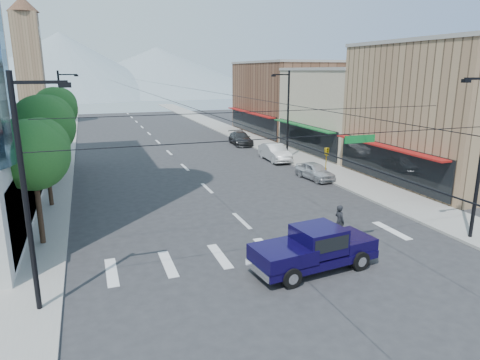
{
  "coord_description": "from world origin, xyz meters",
  "views": [
    {
      "loc": [
        -8.5,
        -17.39,
        8.99
      ],
      "look_at": [
        -0.63,
        4.58,
        3.0
      ],
      "focal_mm": 32.0,
      "sensor_mm": 36.0,
      "label": 1
    }
  ],
  "objects_px": {
    "pedestrian": "(339,222)",
    "parked_car_near": "(315,171)",
    "parked_car_mid": "(275,152)",
    "pickup_truck": "(314,248)",
    "parked_car_far": "(241,138)"
  },
  "relations": [
    {
      "from": "pedestrian",
      "to": "parked_car_near",
      "type": "bearing_deg",
      "value": -29.85
    },
    {
      "from": "pedestrian",
      "to": "parked_car_mid",
      "type": "bearing_deg",
      "value": -20.79
    },
    {
      "from": "pickup_truck",
      "to": "parked_car_near",
      "type": "bearing_deg",
      "value": 53.67
    },
    {
      "from": "pickup_truck",
      "to": "parked_car_far",
      "type": "height_order",
      "value": "pickup_truck"
    },
    {
      "from": "parked_car_mid",
      "to": "parked_car_far",
      "type": "bearing_deg",
      "value": 92.07
    },
    {
      "from": "pickup_truck",
      "to": "parked_car_near",
      "type": "height_order",
      "value": "pickup_truck"
    },
    {
      "from": "parked_car_near",
      "to": "parked_car_mid",
      "type": "distance_m",
      "value": 8.25
    },
    {
      "from": "pickup_truck",
      "to": "parked_car_near",
      "type": "xyz_separation_m",
      "value": [
        8.54,
        15.01,
        -0.35
      ]
    },
    {
      "from": "parked_car_far",
      "to": "parked_car_near",
      "type": "bearing_deg",
      "value": -85.03
    },
    {
      "from": "pickup_truck",
      "to": "pedestrian",
      "type": "relative_size",
      "value": 3.3
    },
    {
      "from": "parked_car_mid",
      "to": "pickup_truck",
      "type": "bearing_deg",
      "value": -108.09
    },
    {
      "from": "pickup_truck",
      "to": "pedestrian",
      "type": "distance_m",
      "value": 4.4
    },
    {
      "from": "pickup_truck",
      "to": "parked_car_far",
      "type": "distance_m",
      "value": 34.71
    },
    {
      "from": "parked_car_mid",
      "to": "parked_car_far",
      "type": "xyz_separation_m",
      "value": [
        0.0,
        10.38,
        -0.08
      ]
    },
    {
      "from": "pedestrian",
      "to": "pickup_truck",
      "type": "bearing_deg",
      "value": 125.93
    }
  ]
}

